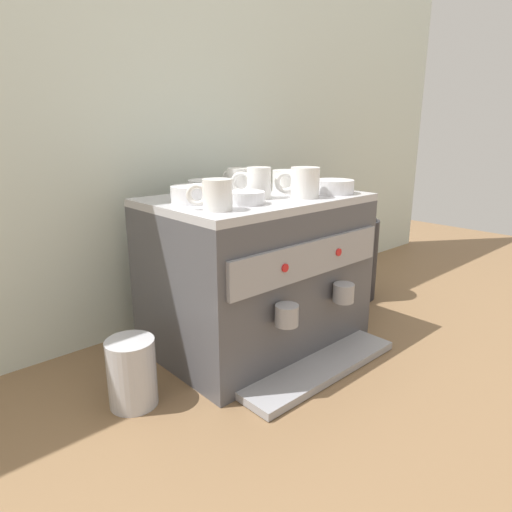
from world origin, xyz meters
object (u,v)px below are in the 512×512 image
at_px(ceramic_bowl_0, 208,188).
at_px(milk_pitcher, 132,373).
at_px(ceramic_cup_1, 257,183).
at_px(coffee_grinder, 357,247).
at_px(ceramic_bowl_2, 246,198).
at_px(ceramic_cup_2, 239,180).
at_px(ceramic_bowl_1, 333,187).
at_px(ceramic_cup_4, 216,195).
at_px(ceramic_bowl_3, 195,195).
at_px(espresso_machine, 257,272).
at_px(ceramic_cup_3, 303,182).
at_px(ceramic_cup_0, 288,182).

relative_size(ceramic_bowl_0, milk_pitcher, 0.68).
height_order(ceramic_cup_1, coffee_grinder, ceramic_cup_1).
relative_size(ceramic_bowl_0, ceramic_bowl_2, 1.18).
height_order(ceramic_cup_2, ceramic_bowl_1, ceramic_cup_2).
bearing_deg(ceramic_cup_2, ceramic_bowl_2, -125.74).
relative_size(ceramic_cup_2, ceramic_bowl_2, 1.21).
height_order(ceramic_cup_2, ceramic_bowl_0, ceramic_cup_2).
xyz_separation_m(ceramic_cup_4, coffee_grinder, (0.72, 0.12, -0.27)).
bearing_deg(ceramic_bowl_0, ceramic_cup_4, -122.23).
relative_size(ceramic_cup_2, ceramic_bowl_3, 0.92).
relative_size(espresso_machine, ceramic_cup_2, 5.24).
bearing_deg(ceramic_cup_4, ceramic_cup_3, -0.74).
distance_m(ceramic_bowl_0, ceramic_bowl_2, 0.19).
bearing_deg(ceramic_cup_4, ceramic_bowl_0, 57.77).
bearing_deg(milk_pitcher, ceramic_cup_0, 3.41).
relative_size(ceramic_cup_0, ceramic_cup_2, 0.99).
xyz_separation_m(ceramic_cup_4, ceramic_bowl_2, (0.11, 0.02, -0.02)).
bearing_deg(ceramic_cup_2, ceramic_bowl_3, -162.68).
relative_size(ceramic_cup_0, ceramic_bowl_3, 0.91).
distance_m(ceramic_cup_1, ceramic_cup_4, 0.20).
xyz_separation_m(ceramic_cup_0, ceramic_bowl_3, (-0.29, 0.04, -0.01)).
distance_m(espresso_machine, milk_pitcher, 0.44).
relative_size(ceramic_cup_4, ceramic_bowl_0, 0.82).
distance_m(ceramic_cup_4, ceramic_bowl_2, 0.11).
bearing_deg(ceramic_bowl_3, ceramic_cup_2, 17.32).
bearing_deg(ceramic_cup_1, ceramic_bowl_0, 113.41).
height_order(ceramic_cup_3, coffee_grinder, ceramic_cup_3).
bearing_deg(ceramic_cup_3, ceramic_cup_0, 67.84).
bearing_deg(ceramic_cup_4, ceramic_cup_0, 14.70).
xyz_separation_m(ceramic_cup_1, coffee_grinder, (0.54, 0.05, -0.28)).
height_order(ceramic_cup_1, ceramic_bowl_3, ceramic_cup_1).
bearing_deg(ceramic_bowl_0, ceramic_cup_0, -31.33).
distance_m(espresso_machine, ceramic_cup_0, 0.27).
bearing_deg(ceramic_bowl_2, coffee_grinder, 9.08).
height_order(ceramic_cup_4, ceramic_bowl_1, ceramic_cup_4).
bearing_deg(ceramic_cup_2, ceramic_bowl_1, -46.04).
bearing_deg(ceramic_bowl_0, ceramic_cup_1, -66.59).
bearing_deg(ceramic_bowl_1, ceramic_cup_2, 133.96).
bearing_deg(coffee_grinder, ceramic_cup_4, -170.79).
bearing_deg(ceramic_cup_1, ceramic_cup_3, -35.38).
bearing_deg(ceramic_bowl_2, ceramic_bowl_1, -5.08).
relative_size(ceramic_bowl_1, ceramic_bowl_2, 1.25).
xyz_separation_m(ceramic_cup_4, milk_pitcher, (-0.21, 0.05, -0.38)).
distance_m(ceramic_cup_2, ceramic_bowl_3, 0.20).
height_order(espresso_machine, ceramic_cup_4, ceramic_cup_4).
relative_size(ceramic_bowl_1, coffee_grinder, 0.29).
xyz_separation_m(ceramic_bowl_1, milk_pitcher, (-0.62, 0.06, -0.37)).
bearing_deg(ceramic_bowl_0, milk_pitcher, -155.88).
bearing_deg(ceramic_cup_3, ceramic_cup_1, 144.62).
relative_size(espresso_machine, ceramic_bowl_2, 6.32).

